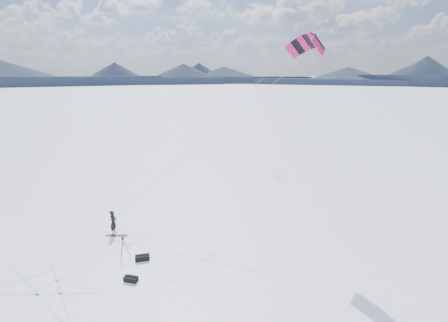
{
  "coord_description": "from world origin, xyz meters",
  "views": [
    {
      "loc": [
        7.13,
        -18.35,
        11.91
      ],
      "look_at": [
        7.42,
        5.09,
        5.44
      ],
      "focal_mm": 26.0,
      "sensor_mm": 36.0,
      "label": 1
    }
  ],
  "objects_px": {
    "tripod": "(123,245)",
    "gear_bag_a": "(142,258)",
    "snowboard": "(117,235)",
    "snowkiter": "(114,233)",
    "gear_bag_b": "(131,279)"
  },
  "relations": [
    {
      "from": "snowboard",
      "to": "snowkiter",
      "type": "bearing_deg",
      "value": 129.51
    },
    {
      "from": "snowboard",
      "to": "tripod",
      "type": "xyz_separation_m",
      "value": [
        1.43,
        -2.96,
        0.93
      ]
    },
    {
      "from": "tripod",
      "to": "gear_bag_b",
      "type": "height_order",
      "value": "tripod"
    },
    {
      "from": "tripod",
      "to": "gear_bag_b",
      "type": "distance_m",
      "value": 2.9
    },
    {
      "from": "snowboard",
      "to": "gear_bag_a",
      "type": "relative_size",
      "value": 1.64
    },
    {
      "from": "snowkiter",
      "to": "gear_bag_b",
      "type": "bearing_deg",
      "value": -150.92
    },
    {
      "from": "tripod",
      "to": "gear_bag_a",
      "type": "bearing_deg",
      "value": -25.37
    },
    {
      "from": "tripod",
      "to": "gear_bag_a",
      "type": "distance_m",
      "value": 1.53
    },
    {
      "from": "snowkiter",
      "to": "tripod",
      "type": "relative_size",
      "value": 1.27
    },
    {
      "from": "snowkiter",
      "to": "gear_bag_a",
      "type": "height_order",
      "value": "snowkiter"
    },
    {
      "from": "gear_bag_a",
      "to": "gear_bag_b",
      "type": "xyz_separation_m",
      "value": [
        -0.17,
        -2.22,
        -0.02
      ]
    },
    {
      "from": "gear_bag_a",
      "to": "snowkiter",
      "type": "bearing_deg",
      "value": 116.52
    },
    {
      "from": "snowboard",
      "to": "gear_bag_a",
      "type": "distance_m",
      "value": 4.28
    },
    {
      "from": "tripod",
      "to": "snowboard",
      "type": "bearing_deg",
      "value": 105.19
    },
    {
      "from": "tripod",
      "to": "gear_bag_a",
      "type": "height_order",
      "value": "tripod"
    }
  ]
}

